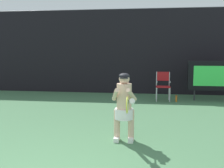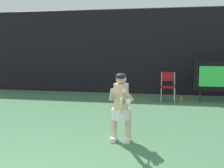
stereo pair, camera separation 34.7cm
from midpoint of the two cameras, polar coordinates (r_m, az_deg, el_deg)
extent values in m
cube|color=black|center=(11.60, 2.33, 6.89)|extent=(18.00, 0.12, 3.60)
cylinder|color=#38383D|center=(11.72, 2.38, 15.87)|extent=(18.00, 0.05, 0.05)
cylinder|color=#2D2D33|center=(10.40, 19.47, -2.47)|extent=(0.05, 0.05, 0.40)
cylinder|color=#B7B7BC|center=(9.84, 11.62, -2.39)|extent=(0.04, 0.04, 0.52)
cylinder|color=#B7B7BC|center=(9.86, 14.40, -2.45)|extent=(0.04, 0.04, 0.52)
cylinder|color=#B7B7BC|center=(10.24, 11.59, -2.00)|extent=(0.04, 0.04, 0.52)
cylinder|color=#B7B7BC|center=(10.26, 14.26, -2.06)|extent=(0.04, 0.04, 0.52)
cube|color=maroon|center=(10.00, 13.01, -0.67)|extent=(0.52, 0.44, 0.03)
cylinder|color=#B7B7BC|center=(10.16, 11.67, 1.00)|extent=(0.04, 0.04, 0.56)
cylinder|color=#B7B7BC|center=(10.18, 14.36, 0.93)|extent=(0.04, 0.04, 0.56)
cube|color=maroon|center=(10.16, 13.03, 1.58)|extent=(0.48, 0.02, 0.34)
cylinder|color=#B7B7BC|center=(9.97, 11.68, 0.53)|extent=(0.04, 0.44, 0.04)
cylinder|color=#B7B7BC|center=(9.99, 14.42, 0.46)|extent=(0.04, 0.44, 0.04)
cylinder|color=#CD671F|center=(9.98, 15.76, -3.20)|extent=(0.07, 0.07, 0.24)
cylinder|color=black|center=(9.96, 15.79, -2.45)|extent=(0.03, 0.03, 0.03)
cube|color=white|center=(5.68, 2.11, -11.83)|extent=(0.11, 0.26, 0.09)
cube|color=white|center=(5.65, 5.19, -11.98)|extent=(0.11, 0.26, 0.09)
cylinder|color=#DBB293|center=(5.64, 2.20, -8.92)|extent=(0.13, 0.13, 0.66)
cylinder|color=#DBB293|center=(5.60, 5.28, -9.05)|extent=(0.13, 0.13, 0.66)
cylinder|color=white|center=(5.55, 3.76, -6.47)|extent=(0.39, 0.39, 0.22)
cylinder|color=#DBB293|center=(5.48, 3.79, -2.84)|extent=(0.31, 0.31, 0.56)
sphere|color=#DBB293|center=(5.42, 3.82, 1.10)|extent=(0.22, 0.22, 0.22)
ellipsoid|color=black|center=(5.42, 3.83, 1.74)|extent=(0.22, 0.22, 0.12)
cube|color=black|center=(5.32, 3.70, 1.28)|extent=(0.17, 0.12, 0.02)
cylinder|color=#DBB293|center=(5.32, 1.82, -2.32)|extent=(0.20, 0.50, 0.33)
cylinder|color=#DBB293|center=(5.28, 5.36, -2.42)|extent=(0.20, 0.50, 0.33)
cylinder|color=white|center=(5.18, 5.44, -3.79)|extent=(0.13, 0.12, 0.12)
cylinder|color=black|center=(5.12, 4.59, -3.92)|extent=(0.03, 0.28, 0.03)
torus|color=#D5D143|center=(4.82, 4.20, -4.63)|extent=(0.02, 0.31, 0.31)
ellipsoid|color=silver|center=(4.82, 4.20, -4.63)|extent=(0.01, 0.26, 0.26)
camera|label=1|loc=(0.17, -88.44, 0.21)|focal=42.15mm
camera|label=2|loc=(0.17, 91.56, -0.21)|focal=42.15mm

